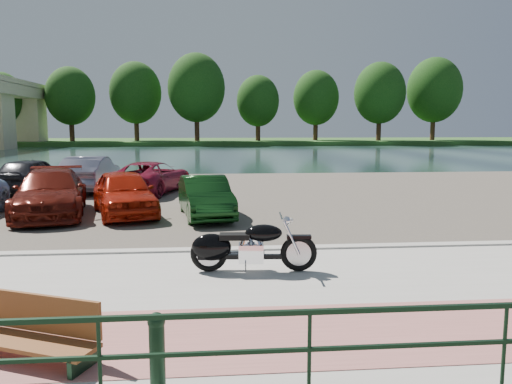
{
  "coord_description": "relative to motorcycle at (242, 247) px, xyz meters",
  "views": [
    {
      "loc": [
        -0.93,
        -8.55,
        2.76
      ],
      "look_at": [
        0.18,
        3.93,
        1.1
      ],
      "focal_mm": 35.0,
      "sensor_mm": 36.0,
      "label": 1
    }
  ],
  "objects": [
    {
      "name": "far_bank",
      "position": [
        0.39,
        71.64,
        -0.26
      ],
      "size": [
        120.0,
        24.0,
        0.6
      ],
      "primitive_type": "cube",
      "color": "#254819",
      "rests_on": "ground"
    },
    {
      "name": "bollards",
      "position": [
        -1.27,
        -4.06,
        -0.02
      ],
      "size": [
        10.68,
        0.18,
        0.81
      ],
      "color": "black",
      "rests_on": "promenade"
    },
    {
      "name": "motorcycle",
      "position": [
        0.0,
        0.0,
        0.0
      ],
      "size": [
        2.33,
        0.75,
        1.05
      ],
      "rotation": [
        0.0,
        0.0,
        -0.08
      ],
      "color": "black",
      "rests_on": "promenade"
    },
    {
      "name": "river",
      "position": [
        0.39,
        39.64,
        -0.56
      ],
      "size": [
        120.0,
        40.0,
        0.0
      ],
      "primitive_type": "cube",
      "color": "#1A2F2F",
      "rests_on": "ground"
    },
    {
      "name": "car_9",
      "position": [
        -5.63,
        12.53,
        0.21
      ],
      "size": [
        1.72,
        4.52,
        1.47
      ],
      "primitive_type": "imported",
      "rotation": [
        0.0,
        0.0,
        3.1
      ],
      "color": "slate",
      "rests_on": "parking_lot"
    },
    {
      "name": "kerb",
      "position": [
        0.39,
        1.64,
        -0.49
      ],
      "size": [
        60.0,
        0.3,
        0.14
      ],
      "primitive_type": "cube",
      "color": "#A09D97",
      "rests_on": "ground"
    },
    {
      "name": "car_4",
      "position": [
        -3.22,
        6.5,
        0.17
      ],
      "size": [
        2.78,
        4.36,
        1.38
      ],
      "primitive_type": "imported",
      "rotation": [
        0.0,
        0.0,
        0.31
      ],
      "color": "#A71D0B",
      "rests_on": "parking_lot"
    },
    {
      "name": "car_8",
      "position": [
        -7.97,
        12.34,
        0.2
      ],
      "size": [
        2.31,
        4.43,
        1.44
      ],
      "primitive_type": "imported",
      "rotation": [
        0.0,
        0.0,
        2.99
      ],
      "color": "black",
      "rests_on": "parking_lot"
    },
    {
      "name": "car_3",
      "position": [
        -5.43,
        6.63,
        0.18
      ],
      "size": [
        2.89,
        5.12,
        1.4
      ],
      "primitive_type": "imported",
      "rotation": [
        0.0,
        0.0,
        0.2
      ],
      "color": "#58150C",
      "rests_on": "parking_lot"
    },
    {
      "name": "car_5",
      "position": [
        -0.74,
        5.96,
        0.09
      ],
      "size": [
        1.85,
        3.88,
        1.23
      ],
      "primitive_type": "imported",
      "rotation": [
        0.0,
        0.0,
        0.15
      ],
      "color": "black",
      "rests_on": "parking_lot"
    },
    {
      "name": "park_bench",
      "position": [
        -2.66,
        -3.21,
        -0.13
      ],
      "size": [
        1.83,
        1.13,
        0.72
      ],
      "rotation": [
        0.0,
        0.0,
        -0.41
      ],
      "color": "brown",
      "rests_on": "promenade"
    },
    {
      "name": "promenade",
      "position": [
        0.39,
        -1.36,
        -0.51
      ],
      "size": [
        60.0,
        6.0,
        0.1
      ],
      "primitive_type": "cube",
      "color": "#A09D97",
      "rests_on": "ground"
    },
    {
      "name": "railing",
      "position": [
        0.39,
        -4.36,
        0.23
      ],
      "size": [
        24.04,
        0.05,
        0.9
      ],
      "color": "black",
      "rests_on": "promenade"
    },
    {
      "name": "ground",
      "position": [
        0.39,
        -0.36,
        -0.56
      ],
      "size": [
        200.0,
        200.0,
        0.0
      ],
      "primitive_type": "plane",
      "color": "#595447",
      "rests_on": "ground"
    },
    {
      "name": "far_trees",
      "position": [
        4.75,
        65.43,
        6.93
      ],
      "size": [
        70.25,
        10.68,
        12.52
      ],
      "color": "#3E2516",
      "rests_on": "far_bank"
    },
    {
      "name": "car_10",
      "position": [
        -3.02,
        11.75,
        0.12
      ],
      "size": [
        3.37,
        5.06,
        1.29
      ],
      "primitive_type": "imported",
      "rotation": [
        0.0,
        0.0,
        2.85
      ],
      "color": "maroon",
      "rests_on": "parking_lot"
    },
    {
      "name": "parking_lot",
      "position": [
        0.39,
        10.64,
        -0.54
      ],
      "size": [
        60.0,
        18.0,
        0.04
      ],
      "primitive_type": "cube",
      "color": "#474139",
      "rests_on": "ground"
    },
    {
      "name": "pink_path",
      "position": [
        0.39,
        -2.86,
        -0.46
      ],
      "size": [
        60.0,
        2.0,
        0.01
      ],
      "primitive_type": "cube",
      "color": "#935653",
      "rests_on": "promenade"
    }
  ]
}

